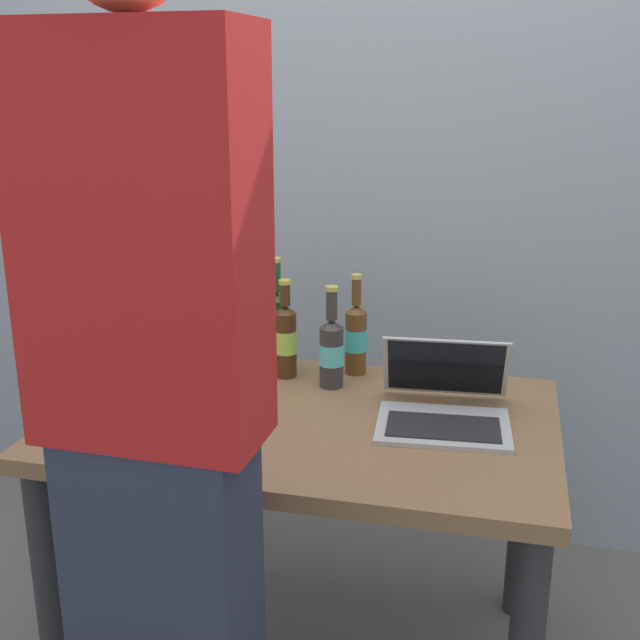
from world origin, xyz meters
name	(u,v)px	position (x,y,z in m)	size (l,w,h in m)	color
desk	(307,457)	(0.00, 0.00, 0.60)	(1.22, 0.78, 0.71)	olive
laptop	(444,404)	(0.33, 0.05, 0.75)	(0.34, 0.35, 0.19)	#B7BABC
beer_bottle_amber	(356,336)	(0.06, 0.32, 0.82)	(0.06, 0.06, 0.29)	brown
beer_bottle_brown	(331,350)	(0.02, 0.20, 0.82)	(0.07, 0.07, 0.28)	#333333
beer_bottle_dark	(285,338)	(-0.12, 0.25, 0.82)	(0.06, 0.06, 0.28)	#472B14
beer_bottle_green	(277,326)	(-0.17, 0.32, 0.84)	(0.06, 0.06, 0.32)	#1E5123
person_figure	(154,424)	(-0.11, -0.61, 0.95)	(0.39, 0.27, 1.83)	#2D3347
back_wall	(367,149)	(0.00, 0.78, 1.30)	(6.00, 0.10, 2.60)	#99A3AD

